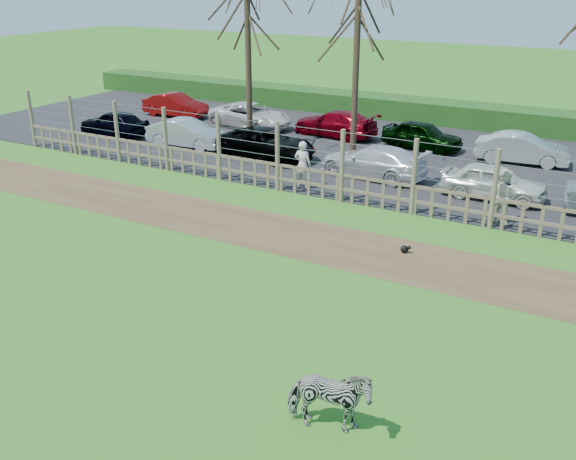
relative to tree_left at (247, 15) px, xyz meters
The scene contains 21 objects.
ground 15.17m from the tree_left, 62.53° to the right, with size 120.00×120.00×0.00m, color #4F9C3A.
dirt_strip 11.74m from the tree_left, 50.91° to the right, with size 34.00×2.80×0.01m, color brown.
asphalt 8.81m from the tree_left, 17.10° to the left, with size 44.00×13.00×0.04m, color #232326.
hedge 12.20m from the tree_left, 54.16° to the left, with size 46.00×2.00×1.10m, color #1E4716.
fence 9.25m from the tree_left, 34.70° to the right, with size 30.16×0.16×2.50m.
tree_left is the anchor object (origin of this frame).
tree_mid 4.67m from the tree_left, 12.53° to the left, with size 4.80×4.80×6.83m.
zebra 19.62m from the tree_left, 53.68° to the right, with size 0.68×1.49×1.26m, color gray.
visitor_a 7.74m from the tree_left, 39.91° to the right, with size 0.63×0.41×1.72m, color silver.
visitor_b 13.19m from the tree_left, 18.67° to the right, with size 0.84×0.65×1.72m, color #EFE4CE.
crow 13.57m from the tree_left, 37.37° to the right, with size 0.29×0.22×0.24m.
car_0 8.47m from the tree_left, 168.81° to the right, with size 1.42×3.52×1.20m, color black.
car_1 5.71m from the tree_left, 152.04° to the right, with size 1.27×3.64×1.20m, color #B8BDC4.
car_2 5.32m from the tree_left, 36.58° to the right, with size 1.99×4.32×1.20m, color black.
car_3 8.23m from the tree_left, 12.72° to the right, with size 1.68×4.13×1.20m, color silver.
car_4 12.16m from the tree_left, ahead, with size 1.42×3.52×1.20m, color white.
car_7 9.20m from the tree_left, 153.21° to the left, with size 1.27×3.64×1.20m, color maroon.
car_8 6.26m from the tree_left, 122.03° to the left, with size 1.99×4.32×1.20m, color silver.
car_9 6.64m from the tree_left, 57.01° to the left, with size 1.68×4.13×1.20m, color maroon.
car_10 9.03m from the tree_left, 27.18° to the left, with size 1.42×3.52×1.20m, color black.
car_11 12.46m from the tree_left, 16.28° to the left, with size 1.27×3.64×1.20m, color beige.
Camera 1 is at (8.48, -10.90, 7.34)m, focal length 40.00 mm.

